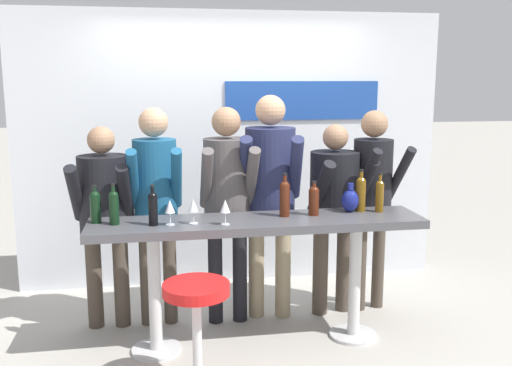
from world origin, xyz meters
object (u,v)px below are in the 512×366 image
Objects in this scene: person_center at (270,183)px; wine_glass_1 at (193,206)px; person_right at (373,187)px; wine_bottle_3 at (314,199)px; tasting_table at (258,241)px; decorative_vase at (350,200)px; person_center_right at (334,200)px; wine_bottle_2 at (114,206)px; wine_glass_2 at (225,207)px; bar_stool at (197,319)px; wine_bottle_5 at (380,194)px; wine_bottle_1 at (285,197)px; wine_bottle_4 at (153,207)px; wine_glass_0 at (170,207)px; person_left at (156,192)px; person_far_left at (104,206)px; wine_bottle_6 at (361,192)px; wine_bottle_0 at (95,205)px.

wine_glass_1 is at bearing -131.60° from person_center.
person_right is 6.64× the size of wine_bottle_3.
decorative_vase is (0.73, 0.11, 0.25)m from tasting_table.
person_center_right is (0.54, -0.00, -0.16)m from person_center.
wine_bottle_2 is at bearing -174.73° from person_center_right.
wine_glass_2 is (0.21, -0.06, 0.00)m from wine_glass_1.
bar_stool is at bearing -48.60° from wine_bottle_2.
person_right is (1.53, 1.07, 0.59)m from bar_stool.
wine_glass_2 is 1.00m from decorative_vase.
wine_bottle_5 is (-0.11, -0.43, 0.03)m from person_right.
wine_bottle_1 is 0.95m from wine_bottle_4.
wine_bottle_3 is 1.44× the size of wine_glass_0.
person_center_right reaches higher than wine_bottle_2.
wine_glass_2 is at bearing -117.06° from person_center.
tasting_table is 0.79m from wine_bottle_4.
wine_bottle_4 is at bearing -174.73° from wine_bottle_3.
wine_glass_1 is (-0.64, -0.53, -0.05)m from person_center.
wine_bottle_5 is at bearing -19.32° from person_center.
person_left is 1.49m from decorative_vase.
person_center is 1.06m from wine_bottle_4.
wine_glass_2 is (-1.19, -0.19, -0.01)m from wine_bottle_5.
person_right is at bearing 25.44° from tasting_table.
person_far_left reaches higher than person_center_right.
wine_bottle_5 is (0.52, 0.02, 0.01)m from wine_bottle_3.
decorative_vase is (0.01, -0.36, 0.07)m from person_center_right.
person_center_right is 6.22× the size of wine_bottle_3.
bar_stool is at bearing -155.56° from person_right.
wine_bottle_3 is at bearing -170.23° from wine_bottle_6.
wine_bottle_0 is at bearing -136.19° from person_left.
person_center is at bearing 21.35° from wine_bottle_2.
wine_glass_1 is (-0.46, -0.05, 0.29)m from tasting_table.
bar_stool is at bearing -74.66° from wine_glass_0.
person_right reaches higher than tasting_table.
tasting_table is at bearing -102.09° from person_center.
wine_glass_0 is (-1.56, -0.14, -0.01)m from wine_bottle_5.
wine_bottle_1 reaches higher than wine_bottle_5.
person_far_left is 6.25× the size of wine_bottle_3.
decorative_vase is (1.19, 0.17, -0.04)m from wine_glass_1.
wine_bottle_1 is 1.81× the size of wine_glass_2.
wine_bottle_5 reaches higher than tasting_table.
person_left is 0.90m from person_center.
person_right is 5.63× the size of wine_bottle_5.
person_left is at bearing 102.76° from bar_stool.
wine_glass_0 reaches higher than tasting_table.
wine_bottle_2 reaches higher than wine_glass_1.
wine_bottle_0 is at bearing 160.55° from wine_bottle_4.
person_center_right is 8.96× the size of wine_glass_1.
wine_bottle_3 is at bearing -134.31° from person_center_right.
wine_glass_0 is at bearing -172.56° from decorative_vase.
bar_stool is at bearing -45.45° from wine_bottle_0.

